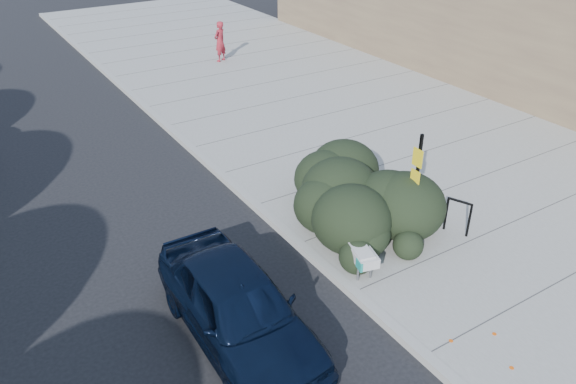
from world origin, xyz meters
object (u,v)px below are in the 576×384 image
sign_post (416,180)px  sedan_navy (238,306)px  pedestrian (220,41)px  bench (350,238)px  bike_rack (458,213)px

sign_post → sedan_navy: (-4.79, -0.67, -0.85)m
sign_post → sedan_navy: 4.91m
sedan_navy → pedestrian: 17.01m
sedan_navy → pedestrian: size_ratio=2.53×
bench → pedestrian: pedestrian is taller
sign_post → bench: bearing=179.0°
sedan_navy → pedestrian: pedestrian is taller
pedestrian → sign_post: bearing=54.9°
sedan_navy → pedestrian: bearing=65.7°
bike_rack → pedestrian: (1.47, 15.21, 0.34)m
sign_post → pedestrian: sign_post is taller
bike_rack → sedan_navy: size_ratio=0.20×
sedan_navy → bench: bearing=14.6°
bike_rack → pedestrian: pedestrian is taller
bench → bike_rack: (2.69, -0.57, 0.02)m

